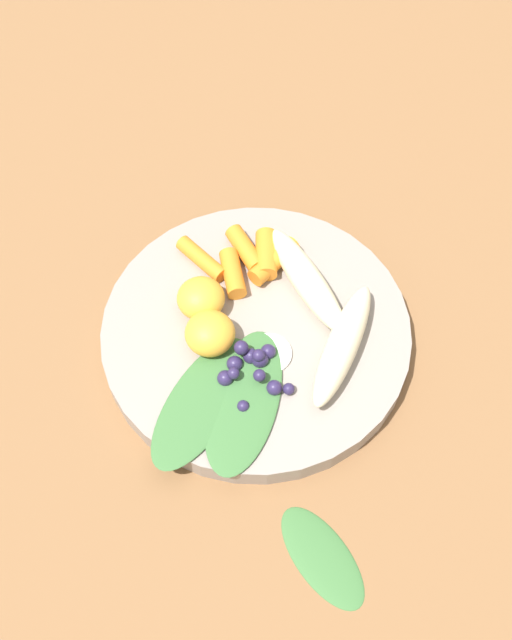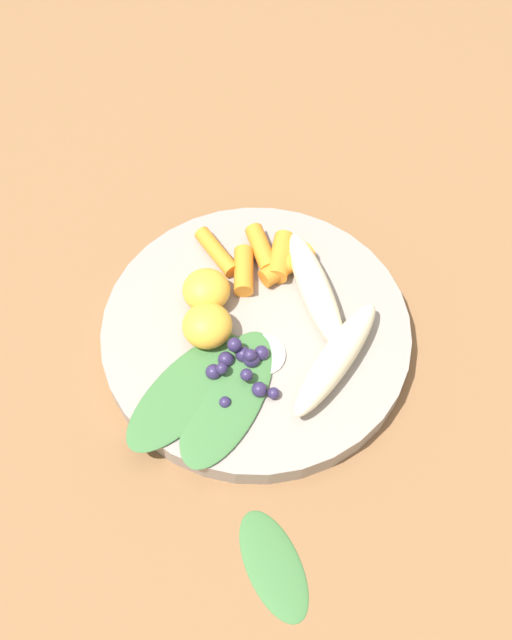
% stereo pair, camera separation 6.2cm
% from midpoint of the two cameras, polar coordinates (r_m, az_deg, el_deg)
% --- Properties ---
extents(ground_plane, '(2.40, 2.40, 0.00)m').
position_cam_midpoint_polar(ground_plane, '(0.65, -2.73, -1.74)').
color(ground_plane, brown).
extents(bowl, '(0.28, 0.28, 0.02)m').
position_cam_midpoint_polar(bowl, '(0.64, -2.77, -1.23)').
color(bowl, gray).
rests_on(bowl, ground_plane).
extents(banana_peeled_left, '(0.10, 0.12, 0.03)m').
position_cam_midpoint_polar(banana_peeled_left, '(0.64, 1.32, 3.02)').
color(banana_peeled_left, beige).
rests_on(banana_peeled_left, bowl).
extents(banana_peeled_right, '(0.06, 0.13, 0.03)m').
position_cam_midpoint_polar(banana_peeled_right, '(0.61, 4.05, -2.19)').
color(banana_peeled_right, beige).
rests_on(banana_peeled_right, bowl).
extents(orange_segment_near, '(0.04, 0.04, 0.03)m').
position_cam_midpoint_polar(orange_segment_near, '(0.61, -6.60, -1.30)').
color(orange_segment_near, '#F4A833').
rests_on(orange_segment_near, bowl).
extents(orange_segment_far, '(0.04, 0.04, 0.03)m').
position_cam_midpoint_polar(orange_segment_far, '(0.63, -7.23, 1.50)').
color(orange_segment_far, '#F4A833').
rests_on(orange_segment_far, bowl).
extents(carrot_front, '(0.05, 0.05, 0.02)m').
position_cam_midpoint_polar(carrot_front, '(0.66, -1.25, 4.51)').
color(carrot_front, orange).
rests_on(carrot_front, bowl).
extents(carrot_mid_left, '(0.03, 0.05, 0.02)m').
position_cam_midpoint_polar(carrot_mid_left, '(0.66, -1.83, 5.08)').
color(carrot_mid_left, orange).
rests_on(carrot_mid_left, bowl).
extents(carrot_mid_right, '(0.04, 0.05, 0.02)m').
position_cam_midpoint_polar(carrot_mid_right, '(0.67, -3.53, 5.47)').
color(carrot_mid_right, orange).
rests_on(carrot_mid_right, bowl).
extents(carrot_rear, '(0.03, 0.05, 0.02)m').
position_cam_midpoint_polar(carrot_rear, '(0.65, -4.59, 3.53)').
color(carrot_rear, orange).
rests_on(carrot_rear, bowl).
extents(carrot_small, '(0.05, 0.05, 0.02)m').
position_cam_midpoint_polar(carrot_small, '(0.67, -7.04, 4.66)').
color(carrot_small, orange).
rests_on(carrot_small, bowl).
extents(blueberry_pile, '(0.07, 0.06, 0.02)m').
position_cam_midpoint_polar(blueberry_pile, '(0.60, -3.20, -4.01)').
color(blueberry_pile, '#2D234C').
rests_on(blueberry_pile, bowl).
extents(coconut_shred_patch, '(0.04, 0.04, 0.00)m').
position_cam_midpoint_polar(coconut_shred_patch, '(0.62, -1.86, -2.94)').
color(coconut_shred_patch, white).
rests_on(coconut_shred_patch, bowl).
extents(kale_leaf_left, '(0.10, 0.14, 0.00)m').
position_cam_midpoint_polar(kale_leaf_left, '(0.60, -7.31, -6.69)').
color(kale_leaf_left, '#3D7038').
rests_on(kale_leaf_left, bowl).
extents(kale_leaf_right, '(0.07, 0.14, 0.00)m').
position_cam_midpoint_polar(kale_leaf_right, '(0.60, -4.27, -6.62)').
color(kale_leaf_right, '#3D7038').
rests_on(kale_leaf_right, bowl).
extents(kale_leaf_stray, '(0.09, 0.10, 0.01)m').
position_cam_midpoint_polar(kale_leaf_stray, '(0.58, 2.07, -18.62)').
color(kale_leaf_stray, '#3D7038').
rests_on(kale_leaf_stray, ground_plane).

